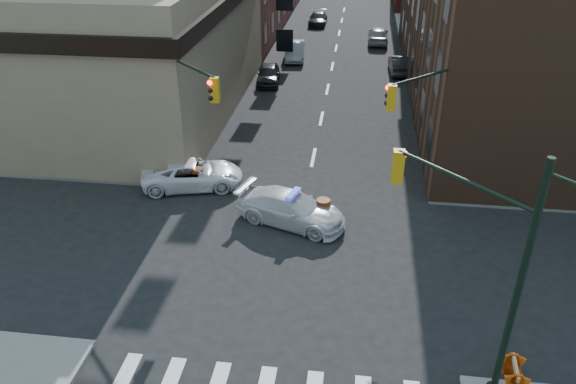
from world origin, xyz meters
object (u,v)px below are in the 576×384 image
(pickup, at_px, (192,174))
(barrel_bank, at_px, (197,179))
(parked_car_enear, at_px, (400,64))
(barrel_road, at_px, (323,210))
(parked_car_wfar, at_px, (295,51))
(barricade_nw_a, at_px, (144,170))
(barricade_se_a, at_px, (513,375))
(parked_car_wnear, at_px, (268,74))
(police_car, at_px, (291,209))
(pedestrian_a, at_px, (185,144))
(pedestrian_b, at_px, (102,141))

(pickup, distance_m, barrel_bank, 0.39)
(parked_car_enear, height_order, barrel_road, parked_car_enear)
(parked_car_wfar, bearing_deg, barricade_nw_a, -107.15)
(barrel_road, bearing_deg, barricade_se_a, -54.30)
(barrel_bank, xyz_separation_m, barricade_nw_a, (-2.96, 0.47, 0.06))
(parked_car_wnear, relative_size, barrel_bank, 3.76)
(police_car, distance_m, barricade_nw_a, 8.63)
(parked_car_wnear, relative_size, barricade_se_a, 3.72)
(barrel_bank, xyz_separation_m, barricade_se_a, (13.01, -11.30, 0.01))
(parked_car_enear, bearing_deg, police_car, 72.93)
(parked_car_enear, xyz_separation_m, barrel_bank, (-11.00, -21.27, -0.16))
(police_car, bearing_deg, pedestrian_a, 67.93)
(parked_car_wfar, relative_size, pedestrian_b, 2.96)
(barrel_bank, bearing_deg, pedestrian_b, 153.81)
(pickup, bearing_deg, parked_car_enear, -42.45)
(pickup, bearing_deg, barrel_road, -124.28)
(barricade_se_a, bearing_deg, parked_car_wfar, 21.06)
(parked_car_wnear, height_order, barrel_bank, parked_car_wnear)
(pedestrian_b, bearing_deg, barrel_bank, -50.16)
(barricade_nw_a, bearing_deg, pedestrian_b, 140.17)
(pedestrian_b, relative_size, barrel_bank, 1.40)
(police_car, height_order, parked_car_wnear, police_car)
(parked_car_wfar, bearing_deg, pedestrian_b, -117.03)
(police_car, bearing_deg, pickup, 81.79)
(police_car, height_order, pickup, police_car)
(parked_car_enear, distance_m, barrel_road, 23.99)
(police_car, relative_size, barrel_road, 4.52)
(barrel_road, distance_m, barricade_se_a, 11.09)
(barricade_se_a, bearing_deg, barrel_road, 39.66)
(police_car, distance_m, barrel_bank, 5.73)
(parked_car_enear, height_order, pedestrian_a, pedestrian_a)
(pickup, relative_size, barrel_bank, 4.55)
(pedestrian_a, relative_size, barrel_bank, 1.40)
(parked_car_wnear, height_order, pedestrian_b, pedestrian_b)
(pedestrian_a, xyz_separation_m, barricade_se_a, (14.60, -14.58, -0.36))
(parked_car_enear, bearing_deg, barrel_bank, 59.46)
(parked_car_wnear, xyz_separation_m, barricade_se_a, (12.15, -28.59, -0.14))
(pedestrian_a, distance_m, pedestrian_b, 4.77)
(barricade_nw_a, bearing_deg, barrel_road, -18.09)
(parked_car_wnear, relative_size, pedestrian_a, 2.69)
(pedestrian_a, relative_size, pedestrian_b, 1.00)
(parked_car_wnear, xyz_separation_m, barrel_road, (5.68, -19.58, -0.15))
(pedestrian_a, xyz_separation_m, pedestrian_b, (-4.77, -0.15, 0.00))
(barricade_se_a, bearing_deg, pickup, 53.12)
(pickup, height_order, pedestrian_a, pedestrian_a)
(parked_car_wfar, bearing_deg, parked_car_wnear, -105.49)
(police_car, distance_m, parked_car_wnear, 20.35)
(parked_car_wfar, relative_size, barrel_road, 4.12)
(parked_car_enear, distance_m, pedestrian_a, 21.96)
(police_car, relative_size, pedestrian_a, 3.26)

